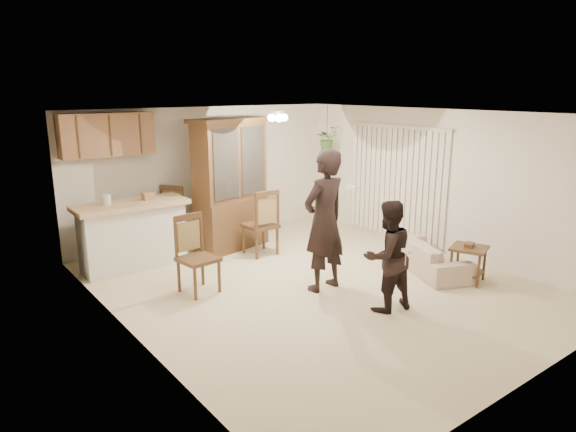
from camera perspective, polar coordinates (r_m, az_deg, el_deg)
floor at (r=7.70m, az=3.09°, el=-7.64°), size 6.50×6.50×0.00m
ceiling at (r=7.16m, az=3.36°, el=11.30°), size 5.50×6.50×0.02m
wall_back at (r=9.98m, az=-9.01°, el=4.71°), size 5.50×0.02×2.50m
wall_front at (r=5.38m, az=26.36°, el=-4.70°), size 5.50×0.02×2.50m
wall_left at (r=5.97m, az=-17.32°, el=-2.07°), size 0.02×6.50×2.50m
wall_right at (r=9.32m, az=16.24°, el=3.66°), size 0.02×6.50×2.50m
breakfast_bar at (r=8.60m, az=-16.81°, el=-2.37°), size 1.60×0.55×1.00m
bar_top at (r=8.46m, az=-17.07°, el=1.21°), size 1.75×0.70×0.08m
upper_cabinets at (r=8.97m, az=-19.50°, el=8.52°), size 1.50×0.34×0.70m
vertical_blinds at (r=9.86m, az=11.86°, el=3.59°), size 0.06×2.30×2.10m
ceiling_fixture at (r=8.23m, az=-1.10°, el=10.98°), size 0.36×0.36×0.20m
hanging_plant at (r=10.52m, az=4.35°, el=8.62°), size 0.43×0.37×0.48m
plant_cord at (r=10.49m, az=4.38°, el=10.39°), size 0.01×0.01×0.65m
sofa at (r=8.50m, az=15.38°, el=-3.40°), size 1.42×2.01×0.73m
adult at (r=7.28m, az=4.04°, el=-1.44°), size 0.70×0.50×1.80m
child at (r=6.77m, az=10.96°, el=-4.88°), size 0.73×0.61×1.35m
china_hutch at (r=9.19m, az=-6.42°, el=3.38°), size 1.57×0.86×2.33m
side_table at (r=8.18m, az=19.35°, el=-5.01°), size 0.64×0.64×0.60m
chair_bar at (r=7.43m, az=-9.88°, el=-6.06°), size 0.55×0.55×1.11m
chair_hutch_left at (r=9.37m, az=-13.33°, el=-1.90°), size 0.70×0.70×1.15m
chair_hutch_right at (r=8.98m, az=-3.10°, el=-2.22°), size 0.52×0.52×1.16m
controller_adult at (r=6.83m, az=7.06°, el=3.14°), size 0.07×0.18×0.05m
controller_child at (r=6.45m, az=12.98°, el=-3.82°), size 0.06×0.13×0.04m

